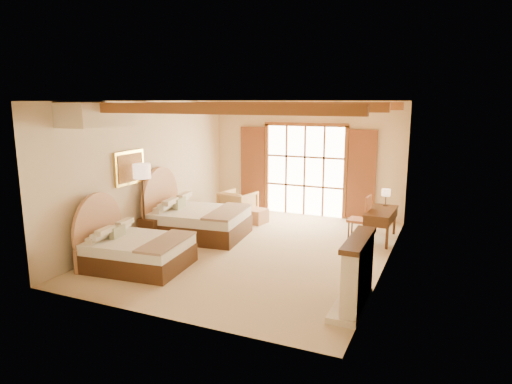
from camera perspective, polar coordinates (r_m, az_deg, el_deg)
The scene contains 19 objects.
floor at distance 10.09m, azimuth -0.07°, elevation -7.17°, with size 7.00×7.00×0.00m, color #CAB389.
wall_back at distance 12.94m, azimuth 6.21°, elevation 4.19°, with size 5.50×5.50×0.00m, color beige.
wall_left at distance 11.08m, azimuth -13.21°, elevation 2.73°, with size 7.00×7.00×0.00m, color beige.
wall_right at distance 8.96m, azimuth 16.23°, elevation 0.57°, with size 7.00×7.00×0.00m, color beige.
ceiling at distance 9.56m, azimuth -0.08°, elevation 11.32°, with size 7.00×7.00×0.00m, color #BA7F3B.
ceiling_beams at distance 9.56m, azimuth -0.08°, elevation 10.60°, with size 5.39×4.60×0.18m, color brown, non-canonical shape.
french_doors at distance 12.93m, azimuth 6.10°, elevation 2.62°, with size 3.95×0.08×2.60m.
fireplace at distance 7.38m, azimuth 12.41°, elevation -10.38°, with size 0.46×1.40×1.16m.
painting at distance 10.45m, azimuth -15.50°, elevation 2.94°, with size 0.06×0.95×0.75m.
canopy_valance at distance 9.21m, azimuth -19.37°, elevation 9.13°, with size 0.70×1.40×0.45m, color beige.
bed_near at distance 9.33m, azimuth -15.25°, elevation -6.72°, with size 2.02×1.60×1.25m.
bed_far at distance 11.08m, azimuth -7.84°, elevation -3.25°, with size 2.33×1.86×1.42m.
nightstand at distance 10.85m, azimuth -12.87°, elevation -4.58°, with size 0.46×0.46×0.56m, color #432310.
floor_lamp at distance 10.47m, azimuth -14.05°, elevation 1.95°, with size 0.39×0.39×1.83m.
armchair at distance 12.51m, azimuth -2.26°, elevation -1.63°, with size 0.84×0.86×0.78m, color #AF874C.
ottoman at distance 12.15m, azimuth 0.02°, elevation -3.02°, with size 0.51×0.51×0.37m, color #9E7144.
desk at distance 11.01m, azimuth 15.31°, elevation -3.88°, with size 0.62×1.36×0.72m.
desk_chair at distance 10.96m, azimuth 12.81°, elevation -4.15°, with size 0.49×0.49×1.05m.
desk_lamp at distance 11.34m, azimuth 15.95°, elevation -0.13°, with size 0.20×0.20×0.41m.
Camera 1 is at (3.86, -8.75, 3.22)m, focal length 32.00 mm.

